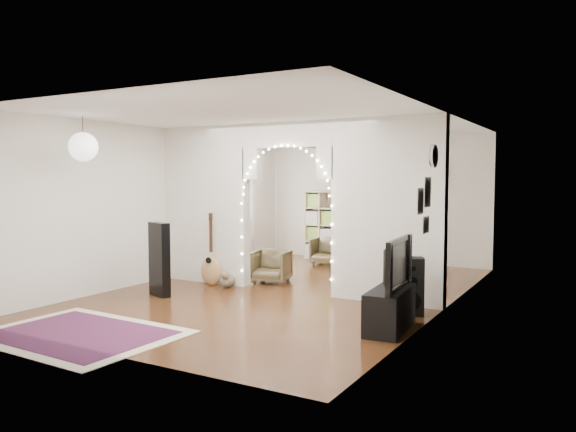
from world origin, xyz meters
The scene contains 25 objects.
floor centered at (0.00, 0.00, 0.00)m, with size 7.50×7.50×0.00m, color black.
ceiling centered at (0.00, 0.00, 2.70)m, with size 5.00×7.50×0.02m, color white.
wall_back centered at (0.00, 3.75, 1.35)m, with size 5.00×0.02×2.70m, color silver.
wall_front centered at (0.00, -3.75, 1.35)m, with size 5.00×0.02×2.70m, color silver.
wall_left centered at (-2.50, 0.00, 1.35)m, with size 0.02×7.50×2.70m, color silver.
wall_right centered at (2.50, 0.00, 1.35)m, with size 0.02×7.50×2.70m, color silver.
divider_wall centered at (0.00, 0.00, 1.42)m, with size 5.00×0.20×2.70m.
fairy_lights centered at (0.00, -0.13, 1.55)m, with size 1.64×0.04×1.60m, color #FFEABF, non-canonical shape.
window centered at (-2.47, 1.80, 1.50)m, with size 0.04×1.20×1.40m, color white.
wall_clock centered at (2.48, -0.60, 2.10)m, with size 0.31×0.31×0.03m, color white.
picture_frames centered at (2.48, -1.00, 1.50)m, with size 0.02×0.50×0.70m, color white, non-canonical shape.
paper_lantern centered at (-1.90, -2.40, 2.25)m, with size 0.40×0.40×0.40m, color white.
ceiling_fan centered at (0.00, 2.00, 2.40)m, with size 1.10×1.10×0.30m, color gold, non-canonical shape.
area_rug centered at (-0.88, -3.40, 0.01)m, with size 2.26×1.70×0.02m, color maroon.
guitar_case centered at (-1.54, -1.32, 0.57)m, with size 0.43×0.14×1.14m, color black.
acoustic_guitar centered at (-1.36, -0.25, 0.45)m, with size 0.42×0.15×1.04m.
tabby_cat centered at (-1.02, -0.27, 0.13)m, with size 0.32×0.48×0.33m.
floor_speaker centered at (2.20, -0.55, 0.38)m, with size 0.38×0.35×0.77m.
media_console centered at (2.20, -1.42, 0.25)m, with size 0.40×1.00×0.50m, color black.
tv centered at (2.20, -1.42, 0.81)m, with size 1.07×0.14×0.62m, color black.
bookcase centered at (-0.74, 3.50, 0.77)m, with size 1.49×0.38×1.53m, color tan.
dining_table centered at (0.88, 1.86, 0.68)m, with size 1.31×0.97×0.76m.
flower_vase centered at (0.88, 1.86, 0.85)m, with size 0.18×0.18×0.19m, color silver.
dining_chair_left centered at (-0.61, 0.47, 0.28)m, with size 0.60×0.62×0.56m, color #493E24.
dining_chair_right centered at (-0.64, 2.77, 0.28)m, with size 0.59×0.61×0.56m, color #493E24.
Camera 1 is at (4.41, -7.77, 1.84)m, focal length 35.00 mm.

